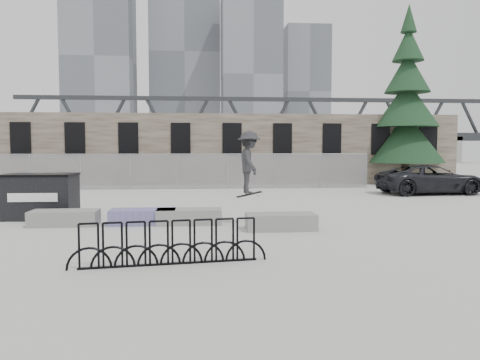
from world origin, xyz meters
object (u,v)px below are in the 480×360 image
(planter_center_left, at_px, (143,216))
(planter_offset, at_px, (281,221))
(planter_far_left, at_px, (64,217))
(suv, at_px, (431,179))
(skateboarder, at_px, (249,162))
(planter_center_right, at_px, (189,216))
(spruce_tree, at_px, (407,112))
(bike_rack, at_px, (170,243))
(dumpster, at_px, (40,196))

(planter_center_left, distance_m, planter_offset, 4.30)
(planter_far_left, height_order, planter_offset, same)
(suv, xyz_separation_m, skateboarder, (-10.25, -8.51, 1.17))
(planter_center_right, height_order, skateboarder, skateboarder)
(spruce_tree, bearing_deg, suv, -103.77)
(bike_rack, distance_m, spruce_tree, 24.66)
(planter_far_left, bearing_deg, planter_offset, -11.34)
(planter_far_left, xyz_separation_m, skateboarder, (5.65, -0.16, 1.66))
(planter_far_left, distance_m, suv, 17.96)
(planter_far_left, distance_m, planter_offset, 6.58)
(spruce_tree, distance_m, skateboarder, 19.25)
(planter_far_left, bearing_deg, bike_rack, -55.50)
(suv, bearing_deg, skateboarder, 126.42)
(planter_center_right, relative_size, planter_offset, 1.00)
(planter_center_right, distance_m, dumpster, 5.23)
(spruce_tree, xyz_separation_m, skateboarder, (-11.82, -14.94, -2.76))
(dumpster, bearing_deg, planter_center_left, -21.06)
(dumpster, distance_m, bike_rack, 8.12)
(skateboarder, bearing_deg, planter_center_left, 81.06)
(dumpster, xyz_separation_m, bike_rack, (4.70, -6.62, -0.32))
(planter_far_left, bearing_deg, planter_center_left, 0.81)
(planter_center_left, height_order, skateboarder, skateboarder)
(planter_far_left, relative_size, dumpster, 0.86)
(planter_offset, relative_size, suv, 0.37)
(planter_center_left, height_order, spruce_tree, spruce_tree)
(planter_center_right, distance_m, planter_offset, 2.95)
(planter_offset, xyz_separation_m, suv, (9.45, 9.64, 0.49))
(planter_offset, height_order, skateboarder, skateboarder)
(planter_center_left, xyz_separation_m, planter_offset, (4.09, -1.33, 0.00))
(planter_far_left, bearing_deg, skateboarder, -1.62)
(bike_rack, bearing_deg, suv, 47.36)
(planter_center_right, relative_size, bike_rack, 0.50)
(spruce_tree, height_order, suv, spruce_tree)
(planter_center_right, height_order, planter_offset, same)
(bike_rack, bearing_deg, skateboarder, 66.59)
(planter_center_right, distance_m, bike_rack, 5.09)
(planter_offset, relative_size, spruce_tree, 0.17)
(dumpster, height_order, skateboarder, skateboarder)
(planter_offset, relative_size, bike_rack, 0.50)
(planter_center_right, bearing_deg, planter_center_left, 177.58)
(planter_offset, bearing_deg, dumpster, 159.82)
(planter_center_left, bearing_deg, dumpster, 157.35)
(bike_rack, xyz_separation_m, skateboarder, (2.14, 4.94, 1.48))
(dumpster, bearing_deg, planter_far_left, -50.26)
(planter_center_left, relative_size, planter_offset, 1.00)
(skateboarder, bearing_deg, planter_offset, -150.35)
(planter_offset, distance_m, skateboarder, 2.17)
(bike_rack, bearing_deg, planter_offset, 52.35)
(dumpster, relative_size, bike_rack, 0.58)
(planter_center_left, bearing_deg, skateboarder, -3.36)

